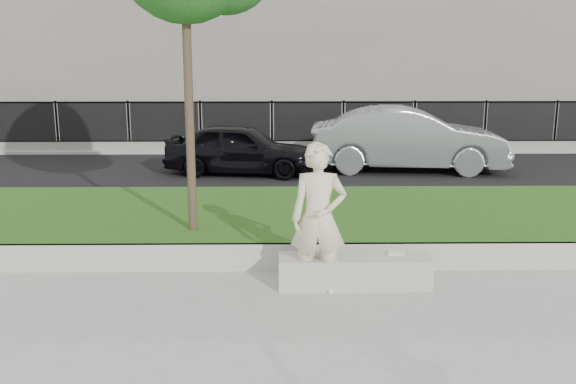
{
  "coord_description": "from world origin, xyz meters",
  "views": [
    {
      "loc": [
        -0.37,
        -7.73,
        3.08
      ],
      "look_at": [
        -0.25,
        1.2,
        1.12
      ],
      "focal_mm": 40.0,
      "sensor_mm": 36.0,
      "label": 1
    }
  ],
  "objects_px": {
    "man": "(319,218)",
    "book": "(396,253)",
    "stone_bench": "(354,271)",
    "car_dark": "(241,149)",
    "car_silver": "(408,139)"
  },
  "relations": [
    {
      "from": "stone_bench",
      "to": "book",
      "type": "height_order",
      "value": "book"
    },
    {
      "from": "book",
      "to": "car_dark",
      "type": "relative_size",
      "value": 0.06
    },
    {
      "from": "stone_bench",
      "to": "car_dark",
      "type": "xyz_separation_m",
      "value": [
        -1.98,
        7.89,
        0.48
      ]
    },
    {
      "from": "stone_bench",
      "to": "car_dark",
      "type": "distance_m",
      "value": 8.15
    },
    {
      "from": "man",
      "to": "car_silver",
      "type": "relative_size",
      "value": 0.39
    },
    {
      "from": "man",
      "to": "book",
      "type": "relative_size",
      "value": 8.68
    },
    {
      "from": "book",
      "to": "car_silver",
      "type": "xyz_separation_m",
      "value": [
        1.76,
        8.19,
        0.44
      ]
    },
    {
      "from": "stone_bench",
      "to": "car_silver",
      "type": "distance_m",
      "value": 8.65
    },
    {
      "from": "stone_bench",
      "to": "car_silver",
      "type": "relative_size",
      "value": 0.4
    },
    {
      "from": "stone_bench",
      "to": "car_silver",
      "type": "height_order",
      "value": "car_silver"
    },
    {
      "from": "car_silver",
      "to": "man",
      "type": "bearing_deg",
      "value": 167.12
    },
    {
      "from": "stone_bench",
      "to": "man",
      "type": "height_order",
      "value": "man"
    },
    {
      "from": "book",
      "to": "car_silver",
      "type": "distance_m",
      "value": 8.39
    },
    {
      "from": "man",
      "to": "car_silver",
      "type": "xyz_separation_m",
      "value": [
        2.83,
        8.45,
        -0.12
      ]
    },
    {
      "from": "stone_bench",
      "to": "car_silver",
      "type": "xyz_separation_m",
      "value": [
        2.33,
        8.3,
        0.66
      ]
    }
  ]
}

